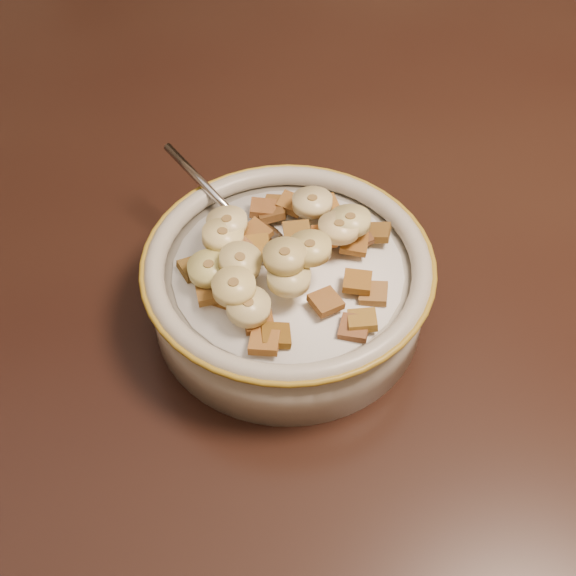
{
  "coord_description": "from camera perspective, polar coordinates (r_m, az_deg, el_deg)",
  "views": [
    {
      "loc": [
        0.11,
        -0.53,
        1.25
      ],
      "look_at": [
        0.18,
        -0.13,
        0.78
      ],
      "focal_mm": 50.0,
      "sensor_mm": 36.0,
      "label": 1
    }
  ],
  "objects": [
    {
      "name": "cereal_square_4",
      "position": [
        0.56,
        -2.11,
        -2.31
      ],
      "size": [
        0.02,
        0.02,
        0.01
      ],
      "primitive_type": "cube",
      "rotation": [
        0.12,
        -0.13,
        1.61
      ],
      "color": "#955F28",
      "rests_on": "milk"
    },
    {
      "name": "cereal_square_14",
      "position": [
        0.61,
        -2.34,
        3.86
      ],
      "size": [
        0.03,
        0.03,
        0.01
      ],
      "primitive_type": "cube",
      "rotation": [
        -0.25,
        -0.07,
        2.21
      ],
      "color": "brown",
      "rests_on": "milk"
    },
    {
      "name": "cereal_square_21",
      "position": [
        0.64,
        0.24,
        6.01
      ],
      "size": [
        0.03,
        0.03,
        0.01
      ],
      "primitive_type": "cube",
      "rotation": [
        0.13,
        0.05,
        1.04
      ],
      "color": "brown",
      "rests_on": "milk"
    },
    {
      "name": "cereal_square_20",
      "position": [
        0.59,
        -3.13,
        2.48
      ],
      "size": [
        0.03,
        0.03,
        0.01
      ],
      "primitive_type": "cube",
      "rotation": [
        0.19,
        0.03,
        0.68
      ],
      "color": "#925F30",
      "rests_on": "milk"
    },
    {
      "name": "cereal_square_6",
      "position": [
        0.61,
        3.4,
        4.26
      ],
      "size": [
        0.03,
        0.03,
        0.01
      ],
      "primitive_type": "cube",
      "rotation": [
        -0.25,
        0.16,
        2.71
      ],
      "color": "brown",
      "rests_on": "milk"
    },
    {
      "name": "cereal_square_28",
      "position": [
        0.59,
        -3.22,
        2.32
      ],
      "size": [
        0.02,
        0.02,
        0.01
      ],
      "primitive_type": "cube",
      "rotation": [
        0.14,
        0.03,
        3.06
      ],
      "color": "brown",
      "rests_on": "milk"
    },
    {
      "name": "banana_slice_6",
      "position": [
        0.55,
        -2.83,
        -1.32
      ],
      "size": [
        0.04,
        0.04,
        0.01
      ],
      "primitive_type": "cylinder",
      "rotation": [
        0.02,
        -0.09,
        1.95
      ],
      "color": "#D4C287",
      "rests_on": "milk"
    },
    {
      "name": "spoon",
      "position": [
        0.61,
        -2.05,
        3.31
      ],
      "size": [
        0.06,
        0.06,
        0.01
      ],
      "primitive_type": "ellipsoid",
      "rotation": [
        0.0,
        0.0,
        3.69
      ],
      "color": "#B9BABB",
      "rests_on": "cereal_bowl"
    },
    {
      "name": "cereal_square_23",
      "position": [
        0.58,
        4.96,
        0.44
      ],
      "size": [
        0.03,
        0.03,
        0.01
      ],
      "primitive_type": "cube",
      "rotation": [
        0.0,
        0.05,
        1.26
      ],
      "color": "brown",
      "rests_on": "milk"
    },
    {
      "name": "cereal_square_24",
      "position": [
        0.56,
        5.31,
        -2.3
      ],
      "size": [
        0.02,
        0.02,
        0.01
      ],
      "primitive_type": "cube",
      "rotation": [
        0.2,
        0.09,
        3.01
      ],
      "color": "olive",
      "rests_on": "milk"
    },
    {
      "name": "cereal_square_9",
      "position": [
        0.62,
        3.49,
        4.42
      ],
      "size": [
        0.02,
        0.02,
        0.01
      ],
      "primitive_type": "cube",
      "rotation": [
        -0.1,
        -0.05,
        1.66
      ],
      "color": "brown",
      "rests_on": "milk"
    },
    {
      "name": "cereal_square_2",
      "position": [
        0.6,
        2.6,
        3.7
      ],
      "size": [
        0.02,
        0.02,
        0.01
      ],
      "primitive_type": "cube",
      "rotation": [
        -0.19,
        0.02,
        1.34
      ],
      "color": "brown",
      "rests_on": "milk"
    },
    {
      "name": "cereal_square_19",
      "position": [
        0.58,
        -4.95,
        -0.34
      ],
      "size": [
        0.03,
        0.03,
        0.01
      ],
      "primitive_type": "cube",
      "rotation": [
        -0.08,
        -0.09,
        2.64
      ],
      "color": "brown",
      "rests_on": "milk"
    },
    {
      "name": "cereal_square_7",
      "position": [
        0.64,
        2.68,
        5.91
      ],
      "size": [
        0.02,
        0.02,
        0.01
      ],
      "primitive_type": "cube",
      "rotation": [
        0.03,
        0.13,
        0.15
      ],
      "color": "#986023",
      "rests_on": "milk"
    },
    {
      "name": "cereal_square_5",
      "position": [
        0.55,
        -0.88,
        -3.39
      ],
      "size": [
        0.02,
        0.02,
        0.01
      ],
      "primitive_type": "cube",
      "rotation": [
        0.16,
        0.09,
        1.49
      ],
      "color": "brown",
      "rests_on": "milk"
    },
    {
      "name": "cereal_square_11",
      "position": [
        0.61,
        4.92,
        3.68
      ],
      "size": [
        0.03,
        0.02,
        0.01
      ],
      "primitive_type": "cube",
      "rotation": [
        0.17,
        -0.17,
        0.23
      ],
      "color": "brown",
      "rests_on": "milk"
    },
    {
      "name": "cereal_bowl",
      "position": [
        0.62,
        0.0,
        -0.29
      ],
      "size": [
        0.21,
        0.21,
        0.05
      ],
      "primitive_type": "cylinder",
      "color": "#B7AD94",
      "rests_on": "table"
    },
    {
      "name": "chair",
      "position": [
        1.39,
        -6.76,
        17.51
      ],
      "size": [
        0.5,
        0.5,
        1.04
      ],
      "primitive_type": "cube",
      "rotation": [
        0.0,
        0.0,
        0.09
      ],
      "color": "black",
      "rests_on": "floor"
    },
    {
      "name": "banana_slice_9",
      "position": [
        0.57,
        -3.41,
        1.91
      ],
      "size": [
        0.04,
        0.04,
        0.02
      ],
      "primitive_type": "cylinder",
      "rotation": [
        0.11,
        -0.12,
        1.88
      ],
      "color": "tan",
      "rests_on": "milk"
    },
    {
      "name": "cereal_square_17",
      "position": [
        0.6,
        0.63,
        4.06
      ],
      "size": [
        0.02,
        0.02,
        0.01
      ],
      "primitive_type": "cube",
      "rotation": [
        0.17,
        0.05,
        3.07
      ],
      "color": "brown",
      "rests_on": "milk"
    },
    {
      "name": "banana_slice_2",
      "position": [
        0.6,
        4.44,
        4.79
      ],
      "size": [
        0.03,
        0.03,
        0.01
      ],
      "primitive_type": "cylinder",
      "rotation": [
        -0.0,
        0.13,
        1.66
      ],
      "color": "#FFF08C",
      "rests_on": "milk"
    },
    {
      "name": "cereal_square_18",
      "position": [
        0.58,
        6.09,
        -0.38
      ],
      "size": [
        0.03,
        0.03,
        0.01
      ],
      "primitive_type": "cube",
      "rotation": [
        0.03,
        0.1,
        2.84
      ],
      "color": "brown",
      "rests_on": "milk"
    },
    {
      "name": "banana_slice_10",
      "position": [
        0.6,
        3.64,
        4.3
      ],
      "size": [
        0.04,
        0.04,
        0.01
      ],
      "primitive_type": "cylinder",
      "rotation": [
        -0.05,
        0.12,
        1.15
      ],
      "color": "#F9DB93",
      "rests_on": "milk"
    },
    {
      "name": "floor",
      "position": [
        1.4,
        -8.47,
        -19.26
      ],
      "size": [
        4.0,
        4.5,
        0.1
      ],
      "primitive_type": "cube",
      "color": "#422816",
      "rests_on": "ground"
    },
    {
      "name": "banana_slice_5",
      "position": [
        0.57,
        1.56,
        2.85
      ],
      "size": [
        0.04,
        0.04,
        0.01
      ],
      "primitive_type": "cylinder",
      "rotation": [
        -0.1,
        0.03,
        0.82
      ],
      "color": "#DCC86C",
      "rests_on": "milk"
    },
    {
      "name": "banana_slice_8",
      "position": [
        0.56,
        -0.23,
        2.28
      ],
      "size": [
        0.04,
        0.04,
        0.01
      ],
      "primitive_type": "cylinder",
      "rotation": [
        -0.06,
        -0.01,
        0.5
      ],
      "color": "#DBC772",
      "rests_on": "milk"
    },
    {
      "name": "cereal_square_25",
      "position": [
        0.64,
        -0.85,
        5.86
      ],
      "size": [
        0.03,
        0.03,
        0.01
      ],
      "primitive_type": "cube",
      "rotation": [
        -0.07,
        0.17,
        2.74
      ],
      "color": "brown",
      "rests_on": "milk"
    },
    {
      "name": "cereal_square_26",
      "position": [
        0.63,
        -1.21,
        5.38
      ],
      "size": [
        0.02,
        0.02,
        0.01
      ],
      "primitive_type": "cube",
      "rotation": [
        -0.23,
        -0.13,
        0.05
      ],
      "color": "brown",
      "rests_on": "milk"
    },
    {
      "name": "banana_slice_1",
      "position": [
        0.62,
        1.74,
        6.1
      ],
      "size": [
        0.04,
        0.04,
        0.01
      ],
      "primitive_type": "cylinder",
      "rotation": [
        -0.11,
        0.02,
        0.14
      ],
      "color": "#D8C381",
      "rests_on": "milk"
    },
    {
      "name": "cereal_square_10",
      "position": [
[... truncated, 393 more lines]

